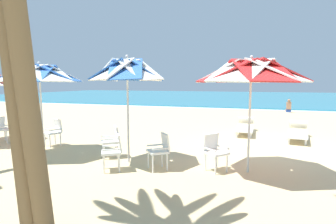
{
  "coord_description": "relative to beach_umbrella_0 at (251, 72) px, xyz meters",
  "views": [
    {
      "loc": [
        -0.48,
        -8.8,
        2.07
      ],
      "look_at": [
        -3.43,
        0.19,
        1.0
      ],
      "focal_mm": 28.18,
      "sensor_mm": 36.0,
      "label": 1
    }
  ],
  "objects": [
    {
      "name": "ground_plane",
      "position": [
        0.57,
        2.62,
        -2.3
      ],
      "size": [
        80.0,
        80.0,
        0.0
      ],
      "primitive_type": "plane",
      "color": "#D3B784"
    },
    {
      "name": "beach_umbrella_0",
      "position": [
        0.0,
        0.0,
        0.0
      ],
      "size": [
        2.51,
        2.51,
        2.66
      ],
      "color": "silver",
      "rests_on": "ground"
    },
    {
      "name": "plastic_chair_5",
      "position": [
        -8.18,
        0.63,
        -1.8
      ],
      "size": [
        0.54,
        0.51,
        0.87
      ],
      "color": "white",
      "rests_on": "ground"
    },
    {
      "name": "plastic_chair_1",
      "position": [
        -3.61,
        0.12,
        -1.8
      ],
      "size": [
        0.63,
        0.63,
        0.87
      ],
      "color": "white",
      "rests_on": "ground"
    },
    {
      "name": "plastic_chair_4",
      "position": [
        -6.09,
        0.71,
        -1.8
      ],
      "size": [
        0.57,
        0.59,
        0.87
      ],
      "color": "white",
      "rests_on": "ground"
    },
    {
      "name": "sea",
      "position": [
        0.57,
        33.17,
        -2.25
      ],
      "size": [
        80.0,
        36.0,
        0.1
      ],
      "primitive_type": "cube",
      "color": "teal",
      "rests_on": "ground"
    },
    {
      "name": "beachgoer_seated",
      "position": [
        2.38,
        13.87,
        -2.0
      ],
      "size": [
        0.3,
        0.93,
        0.92
      ],
      "color": "#2D4CA5",
      "rests_on": "ground"
    },
    {
      "name": "beach_umbrella_1",
      "position": [
        -2.96,
        -0.17,
        0.04
      ],
      "size": [
        1.95,
        1.95,
        2.75
      ],
      "color": "silver",
      "rests_on": "ground"
    },
    {
      "name": "sun_lounger_1",
      "position": [
        -0.23,
        4.8,
        -2.01
      ],
      "size": [
        0.66,
        2.15,
        0.62
      ],
      "color": "white",
      "rests_on": "ground"
    },
    {
      "name": "beach_umbrella_2",
      "position": [
        -5.65,
        -0.24,
        -0.01
      ],
      "size": [
        2.32,
        2.32,
        2.64
      ],
      "color": "silver",
      "rests_on": "ground"
    },
    {
      "name": "plastic_chair_3",
      "position": [
        -1.99,
        -0.43,
        -1.8
      ],
      "size": [
        0.63,
        0.63,
        0.87
      ],
      "color": "white",
      "rests_on": "ground"
    },
    {
      "name": "plastic_chair_0",
      "position": [
        -0.76,
        -0.13,
        -1.8
      ],
      "size": [
        0.63,
        0.63,
        0.87
      ],
      "color": "white",
      "rests_on": "ground"
    },
    {
      "name": "sun_lounger_0",
      "position": [
        1.62,
        4.18,
        -2.01
      ],
      "size": [
        0.94,
        2.21,
        0.62
      ],
      "color": "white",
      "rests_on": "ground"
    },
    {
      "name": "surf_foam",
      "position": [
        0.57,
        14.87,
        -2.29
      ],
      "size": [
        80.0,
        0.7,
        0.01
      ],
      "primitive_type": "cube",
      "color": "white",
      "rests_on": "ground"
    },
    {
      "name": "plastic_chair_2",
      "position": [
        -3.0,
        -0.85,
        -1.8
      ],
      "size": [
        0.62,
        0.61,
        0.87
      ],
      "color": "white",
      "rests_on": "ground"
    },
    {
      "name": "palm_tree_1",
      "position": [
        -2.54,
        -3.67,
        0.69
      ],
      "size": [
        2.77,
        2.61,
        4.41
      ],
      "color": "brown",
      "rests_on": "ground"
    }
  ]
}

